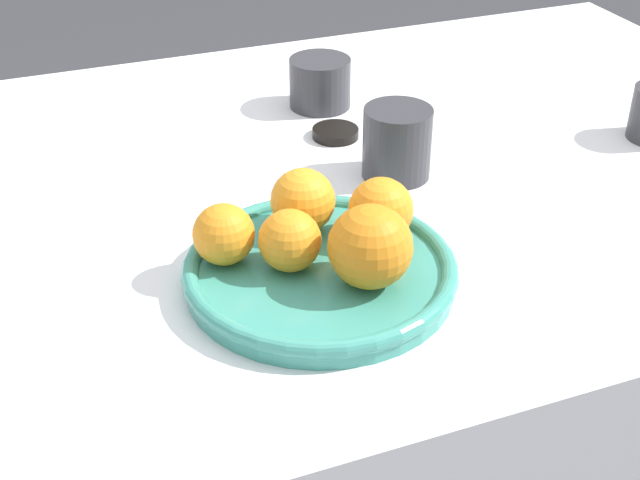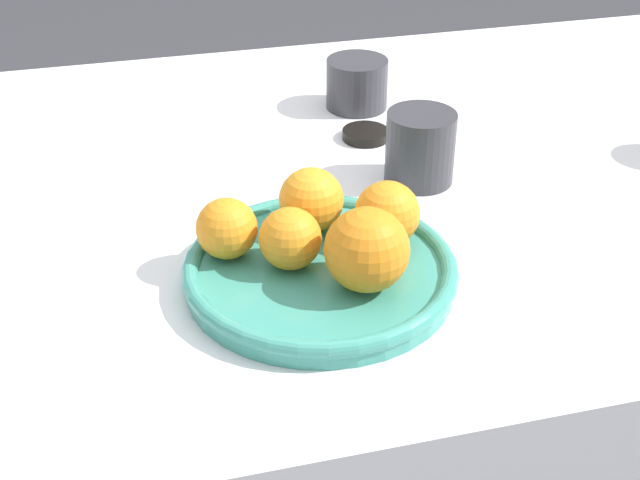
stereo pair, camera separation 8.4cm
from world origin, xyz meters
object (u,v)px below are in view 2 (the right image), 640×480
at_px(orange_0, 367,250).
at_px(orange_2, 387,214).
at_px(orange_4, 290,239).
at_px(soy_dish, 365,134).
at_px(fruit_platter, 320,271).
at_px(cup_2, 420,147).
at_px(orange_3, 311,200).
at_px(orange_1, 227,228).
at_px(cup_1, 357,84).

height_order(orange_0, orange_2, orange_0).
relative_size(orange_4, soy_dish, 1.02).
height_order(orange_0, soy_dish, orange_0).
distance_m(fruit_platter, cup_2, 0.24).
xyz_separation_m(orange_2, orange_3, (-0.07, 0.04, 0.00)).
xyz_separation_m(fruit_platter, orange_4, (-0.03, 0.01, 0.04)).
bearing_deg(orange_3, orange_0, -77.83).
distance_m(orange_2, soy_dish, 0.28).
distance_m(orange_0, cup_2, 0.25).
distance_m(orange_2, cup_2, 0.17).
xyz_separation_m(orange_1, soy_dish, (0.22, 0.25, -0.04)).
distance_m(orange_0, orange_3, 0.12).
xyz_separation_m(orange_0, cup_1, (0.12, 0.44, -0.02)).
height_order(orange_2, cup_1, orange_2).
distance_m(cup_1, soy_dish, 0.10).
xyz_separation_m(fruit_platter, orange_1, (-0.08, 0.04, 0.04)).
bearing_deg(orange_4, orange_3, 59.84).
relative_size(orange_0, orange_2, 1.21).
relative_size(fruit_platter, cup_2, 3.17).
distance_m(orange_1, cup_1, 0.43).
relative_size(orange_2, cup_1, 0.79).
height_order(orange_2, cup_2, same).
bearing_deg(orange_1, orange_3, 17.36).
distance_m(orange_2, orange_3, 0.08).
relative_size(orange_3, cup_2, 0.79).
relative_size(orange_0, soy_dish, 1.34).
xyz_separation_m(orange_3, soy_dish, (0.13, 0.23, -0.05)).
height_order(orange_0, cup_2, orange_0).
height_order(fruit_platter, orange_1, orange_1).
height_order(orange_4, cup_2, cup_2).
bearing_deg(cup_1, orange_2, -101.92).
bearing_deg(orange_4, orange_1, 148.90).
distance_m(orange_1, cup_2, 0.28).
xyz_separation_m(orange_3, orange_4, (-0.04, -0.06, -0.00)).
xyz_separation_m(fruit_platter, soy_dish, (0.14, 0.30, -0.01)).
height_order(orange_4, soy_dish, orange_4).
relative_size(cup_1, cup_2, 0.99).
xyz_separation_m(orange_1, orange_2, (0.16, -0.02, 0.00)).
bearing_deg(fruit_platter, cup_2, 46.95).
height_order(orange_0, orange_1, orange_0).
relative_size(fruit_platter, orange_2, 4.07).
relative_size(fruit_platter, orange_0, 3.36).
bearing_deg(orange_3, cup_2, 33.74).
xyz_separation_m(orange_2, cup_2, (0.09, 0.15, -0.01)).
distance_m(fruit_platter, orange_3, 0.08).
relative_size(orange_1, orange_3, 0.91).
height_order(orange_1, orange_2, orange_2).
distance_m(orange_0, orange_1, 0.14).
distance_m(orange_1, orange_2, 0.16).
bearing_deg(orange_0, soy_dish, 73.08).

